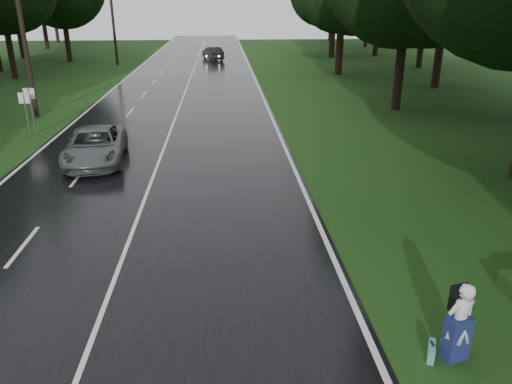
% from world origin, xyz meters
% --- Properties ---
extents(ground, '(160.00, 160.00, 0.00)m').
position_xyz_m(ground, '(0.00, 0.00, 0.00)').
color(ground, '#1B3E12').
rests_on(ground, ground).
extents(road, '(12.00, 140.00, 0.04)m').
position_xyz_m(road, '(0.00, 20.00, 0.02)').
color(road, black).
rests_on(road, ground).
extents(lane_center, '(0.12, 140.00, 0.01)m').
position_xyz_m(lane_center, '(0.00, 20.00, 0.04)').
color(lane_center, silver).
rests_on(lane_center, road).
extents(grey_car, '(2.92, 5.40, 1.44)m').
position_xyz_m(grey_car, '(-2.70, 9.89, 0.76)').
color(grey_car, '#55585A').
rests_on(grey_car, road).
extents(far_car, '(2.72, 4.65, 1.45)m').
position_xyz_m(far_car, '(1.87, 48.62, 0.76)').
color(far_car, black).
rests_on(far_car, road).
extents(hitchhiker, '(0.71, 0.67, 1.71)m').
position_xyz_m(hitchhiker, '(7.35, -3.35, 0.79)').
color(hitchhiker, silver).
rests_on(hitchhiker, ground).
extents(suitcase, '(0.30, 0.47, 0.32)m').
position_xyz_m(suitcase, '(6.88, -3.35, 0.16)').
color(suitcase, teal).
rests_on(suitcase, ground).
extents(utility_pole_mid, '(1.80, 0.28, 10.52)m').
position_xyz_m(utility_pole_mid, '(-8.50, 19.28, 0.00)').
color(utility_pole_mid, black).
rests_on(utility_pole_mid, ground).
extents(utility_pole_far, '(1.80, 0.28, 9.36)m').
position_xyz_m(utility_pole_far, '(-8.50, 44.45, 0.00)').
color(utility_pole_far, black).
rests_on(utility_pole_far, ground).
extents(road_sign_a, '(0.55, 0.10, 2.29)m').
position_xyz_m(road_sign_a, '(-7.20, 14.51, 0.00)').
color(road_sign_a, white).
rests_on(road_sign_a, ground).
extents(road_sign_b, '(0.57, 0.10, 2.39)m').
position_xyz_m(road_sign_b, '(-7.20, 15.26, 0.00)').
color(road_sign_b, white).
rests_on(road_sign_b, ground).
extents(tree_left_e, '(9.21, 9.21, 14.40)m').
position_xyz_m(tree_left_e, '(-15.81, 35.11, 0.00)').
color(tree_left_e, black).
rests_on(tree_left_e, ground).
extents(tree_left_f, '(9.02, 9.02, 14.09)m').
position_xyz_m(tree_left_f, '(-14.53, 47.81, 0.00)').
color(tree_left_f, black).
rests_on(tree_left_f, ground).
extents(tree_right_d, '(9.52, 9.52, 14.87)m').
position_xyz_m(tree_right_d, '(14.10, 19.84, 0.00)').
color(tree_right_d, black).
rests_on(tree_right_d, ground).
extents(tree_right_e, '(8.71, 8.71, 13.60)m').
position_xyz_m(tree_right_e, '(13.98, 35.84, 0.00)').
color(tree_right_e, black).
rests_on(tree_right_e, ground).
extents(tree_right_f, '(8.66, 8.66, 13.54)m').
position_xyz_m(tree_right_f, '(16.47, 50.49, 0.00)').
color(tree_right_f, black).
rests_on(tree_right_f, ground).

